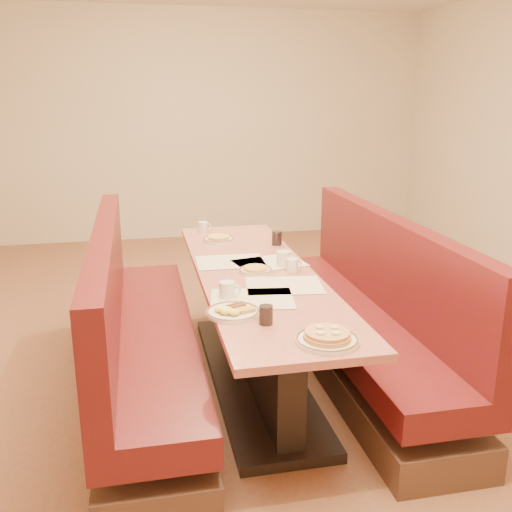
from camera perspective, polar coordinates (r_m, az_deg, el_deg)
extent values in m
plane|color=#9E6647|center=(3.79, -0.02, -12.41)|extent=(8.00, 8.00, 0.00)
cube|color=beige|center=(7.31, -6.65, 12.70)|extent=(6.00, 0.04, 2.80)
cube|color=black|center=(3.78, -0.02, -12.01)|extent=(0.55, 1.88, 0.06)
cube|color=black|center=(3.64, -0.02, -7.49)|extent=(0.15, 1.75, 0.71)
cube|color=#C26759|center=(3.51, -0.02, -1.85)|extent=(0.70, 2.50, 0.04)
cube|color=#4C3326|center=(3.68, -10.58, -11.87)|extent=(0.55, 2.50, 0.20)
cube|color=#5B0F1D|center=(3.57, -10.80, -8.02)|extent=(0.55, 2.50, 0.16)
cube|color=#5B0F1D|center=(3.44, -14.71, -2.41)|extent=(0.12, 2.50, 0.60)
cube|color=#4C3326|center=(3.93, 9.81, -9.99)|extent=(0.55, 2.50, 0.20)
cube|color=#5B0F1D|center=(3.82, 10.00, -6.34)|extent=(0.55, 2.50, 0.16)
cube|color=#5B0F1D|center=(3.78, 13.31, -0.66)|extent=(0.12, 2.50, 0.60)
cube|color=#F4E0BF|center=(3.03, -0.38, -4.29)|extent=(0.48, 0.39, 0.00)
cube|color=#F4E0BF|center=(3.24, 2.82, -2.95)|extent=(0.47, 0.38, 0.00)
cube|color=#F4E0BF|center=(3.69, -2.57, -0.56)|extent=(0.44, 0.34, 0.00)
cube|color=#F4E0BF|center=(3.66, 1.34, -0.69)|extent=(0.48, 0.40, 0.00)
cylinder|color=white|center=(2.54, 7.12, -8.39)|extent=(0.28, 0.28, 0.02)
torus|color=brown|center=(2.54, 7.13, -8.20)|extent=(0.28, 0.28, 0.01)
cylinder|color=gold|center=(2.54, 7.14, -7.99)|extent=(0.21, 0.21, 0.02)
cylinder|color=gold|center=(2.53, 7.15, -7.64)|extent=(0.20, 0.20, 0.02)
cylinder|color=beige|center=(2.56, 7.82, -7.08)|extent=(0.04, 0.04, 0.01)
cylinder|color=beige|center=(2.55, 6.38, -7.08)|extent=(0.04, 0.04, 0.01)
cylinder|color=beige|center=(2.49, 6.48, -7.66)|extent=(0.04, 0.04, 0.01)
cylinder|color=beige|center=(2.50, 7.96, -7.66)|extent=(0.04, 0.04, 0.01)
cylinder|color=white|center=(2.83, -2.32, -5.67)|extent=(0.27, 0.27, 0.02)
torus|color=brown|center=(2.83, -2.32, -5.51)|extent=(0.26, 0.26, 0.01)
ellipsoid|color=#FFEA41|center=(2.79, -3.03, -5.46)|extent=(0.07, 0.07, 0.04)
ellipsoid|color=#FFEA41|center=(2.77, -2.19, -5.63)|extent=(0.06, 0.06, 0.03)
ellipsoid|color=#FFEA41|center=(2.82, -3.64, -5.32)|extent=(0.05, 0.05, 0.03)
cylinder|color=brown|center=(2.85, -1.88, -5.07)|extent=(0.09, 0.06, 0.02)
cylinder|color=brown|center=(2.88, -2.14, -4.89)|extent=(0.09, 0.06, 0.02)
cube|color=gold|center=(2.82, -1.02, -5.39)|extent=(0.09, 0.08, 0.02)
cylinder|color=white|center=(3.49, -0.05, -1.48)|extent=(0.21, 0.21, 0.02)
torus|color=brown|center=(3.48, -0.05, -1.35)|extent=(0.20, 0.20, 0.01)
cylinder|color=#E2B050|center=(3.48, -0.05, -1.22)|extent=(0.15, 0.15, 0.02)
ellipsoid|color=#FFEA41|center=(3.49, -0.53, -1.05)|extent=(0.04, 0.04, 0.02)
cylinder|color=white|center=(4.23, -3.76, 1.65)|extent=(0.23, 0.23, 0.02)
torus|color=brown|center=(4.23, -3.77, 1.77)|extent=(0.23, 0.23, 0.01)
cylinder|color=#E2B050|center=(4.23, -3.77, 1.89)|extent=(0.16, 0.16, 0.02)
ellipsoid|color=#FFEA41|center=(4.24, -4.20, 2.04)|extent=(0.05, 0.05, 0.02)
cylinder|color=white|center=(3.49, 3.64, -0.92)|extent=(0.08, 0.08, 0.08)
torus|color=white|center=(3.51, 4.19, -0.82)|extent=(0.06, 0.03, 0.06)
cylinder|color=black|center=(3.48, 3.65, -0.36)|extent=(0.06, 0.06, 0.01)
cylinder|color=white|center=(3.04, -2.93, -3.41)|extent=(0.08, 0.08, 0.09)
torus|color=white|center=(3.04, -2.08, -3.41)|extent=(0.07, 0.02, 0.06)
cylinder|color=black|center=(3.03, -2.94, -2.72)|extent=(0.07, 0.07, 0.01)
cylinder|color=white|center=(3.60, 2.78, -0.27)|extent=(0.09, 0.09, 0.10)
torus|color=white|center=(3.63, 3.40, -0.15)|extent=(0.07, 0.04, 0.07)
cylinder|color=black|center=(3.59, 2.79, 0.37)|extent=(0.08, 0.08, 0.01)
cylinder|color=white|center=(4.51, -5.33, 2.91)|extent=(0.07, 0.07, 0.08)
torus|color=white|center=(4.52, -4.84, 2.94)|extent=(0.06, 0.01, 0.06)
cylinder|color=black|center=(4.50, -5.35, 3.34)|extent=(0.06, 0.06, 0.01)
cylinder|color=black|center=(2.70, 1.00, -5.92)|extent=(0.06, 0.06, 0.09)
cylinder|color=silver|center=(2.70, 1.00, -5.90)|extent=(0.07, 0.07, 0.09)
cylinder|color=black|center=(4.10, 2.09, 1.81)|extent=(0.07, 0.07, 0.10)
cylinder|color=silver|center=(4.10, 2.09, 1.82)|extent=(0.07, 0.07, 0.10)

